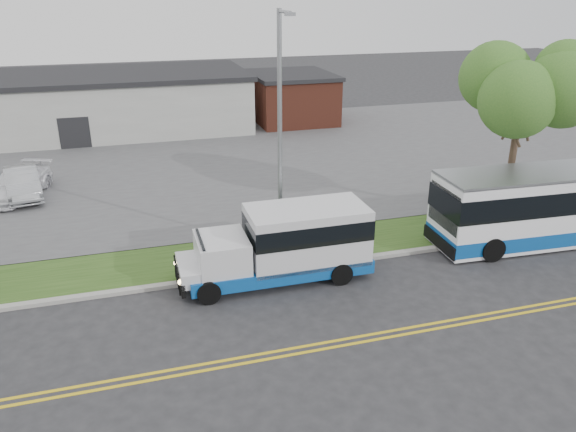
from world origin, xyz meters
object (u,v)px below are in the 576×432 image
object	(u,v)px
tree_east	(523,89)
parked_car_b	(17,184)
streetlight_near	(280,129)
shuttle_bus	(289,242)
parked_car_a	(23,183)
transit_bus	(564,204)

from	to	relation	value
tree_east	parked_car_b	xyz separation A→B (m)	(-22.42, 9.82, -5.40)
streetlight_near	shuttle_bus	xyz separation A→B (m)	(-0.30, -2.13, -3.75)
tree_east	parked_car_a	distance (m)	24.76
parked_car_b	shuttle_bus	bearing A→B (deg)	-25.97
streetlight_near	transit_bus	xyz separation A→B (m)	(12.08, -2.13, -3.61)
tree_east	parked_car_a	world-z (taller)	tree_east
transit_bus	parked_car_a	xyz separation A→B (m)	(-23.20, 12.14, -0.77)
streetlight_near	shuttle_bus	bearing A→B (deg)	-98.07
shuttle_bus	parked_car_b	bearing A→B (deg)	132.57
transit_bus	parked_car_b	bearing A→B (deg)	155.34
streetlight_near	parked_car_a	world-z (taller)	streetlight_near
shuttle_bus	parked_car_b	size ratio (longest dim) A/B	1.49
streetlight_near	parked_car_b	distance (m)	15.87
tree_east	transit_bus	world-z (taller)	tree_east
shuttle_bus	parked_car_a	xyz separation A→B (m)	(-10.82, 12.15, -0.62)
streetlight_near	parked_car_b	xyz separation A→B (m)	(-11.42, 10.09, -4.43)
tree_east	transit_bus	size ratio (longest dim) A/B	0.71
tree_east	parked_car_a	size ratio (longest dim) A/B	1.81
parked_car_a	parked_car_b	size ratio (longest dim) A/B	0.95
tree_east	parked_car_b	distance (m)	25.06
parked_car_a	shuttle_bus	bearing A→B (deg)	-59.35
transit_bus	parked_car_a	world-z (taller)	transit_bus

